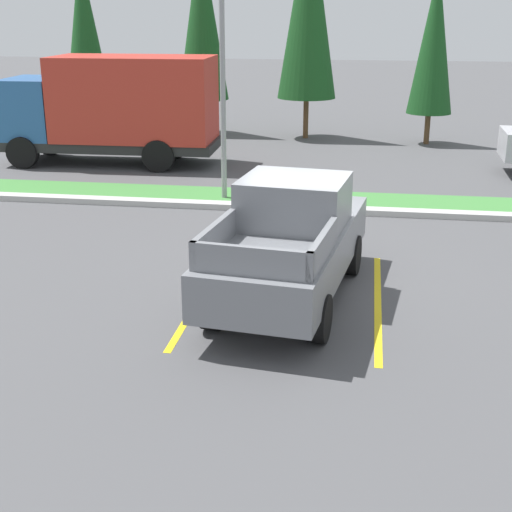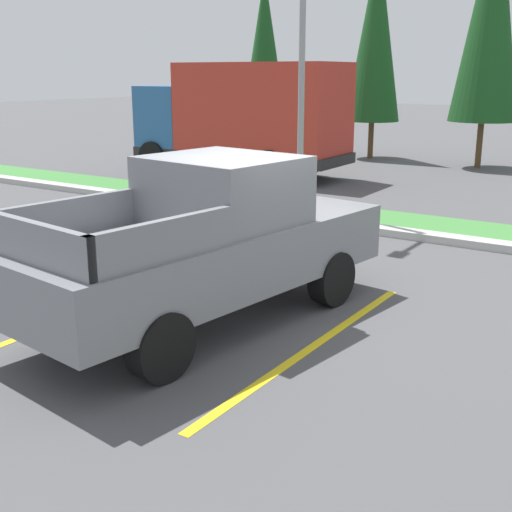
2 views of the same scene
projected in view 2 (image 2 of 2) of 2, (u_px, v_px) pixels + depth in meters
name	position (u px, v px, depth m)	size (l,w,h in m)	color
ground_plane	(260.00, 309.00, 9.04)	(120.00, 120.00, 0.00)	#4C4C4F
parking_line_near	(122.00, 298.00, 9.45)	(0.12, 4.80, 0.01)	yellow
parking_line_far	(313.00, 346.00, 7.81)	(0.12, 4.80, 0.01)	yellow
curb_strip	(399.00, 233.00, 13.04)	(56.00, 0.40, 0.15)	#B2B2AD
grass_median	(419.00, 224.00, 13.94)	(56.00, 1.80, 0.06)	#42843D
pickup_truck_main	(210.00, 242.00, 8.39)	(2.55, 5.42, 2.10)	black
cargo_truck_distant	(244.00, 115.00, 20.35)	(6.85, 2.63, 3.40)	black
street_light	(299.00, 17.00, 14.01)	(0.24, 1.49, 7.36)	gray
cypress_tree_leftmost	(264.00, 48.00, 26.57)	(1.80, 1.80, 6.91)	brown
cypress_tree_left_inner	(376.00, 33.00, 23.83)	(1.98, 1.98, 7.62)	brown
cypress_tree_center	(491.00, 10.00, 21.17)	(2.23, 2.23, 8.57)	brown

